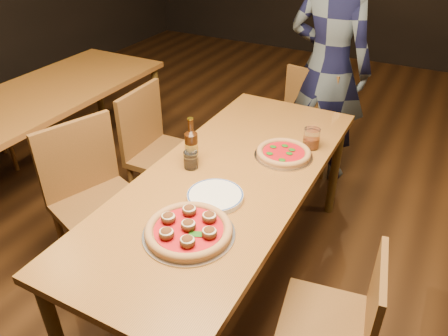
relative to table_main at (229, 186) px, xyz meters
The scene contains 14 objects.
ground 0.68m from the table_main, ahead, with size 9.00×9.00×0.00m, color black.
table_main is the anchor object (origin of this frame).
table_left 1.73m from the table_main, 169.99° to the left, with size 0.80×2.00×0.75m.
chair_main_nw 0.73m from the table_main, 158.12° to the right, with size 0.46×0.46×0.98m, color brown, non-canonical shape.
chair_main_sw 0.79m from the table_main, 148.80° to the left, with size 0.45×0.45×0.95m, color brown, non-canonical shape.
chair_main_e 0.80m from the table_main, 28.46° to the right, with size 0.38×0.38×0.81m, color brown, non-canonical shape.
chair_end 1.20m from the table_main, 92.29° to the left, with size 0.42×0.42×0.91m, color brown, non-canonical shape.
pizza_meatball 0.50m from the table_main, 82.61° to the right, with size 0.39×0.39×0.07m.
pizza_margherita 0.37m from the table_main, 59.67° to the left, with size 0.32×0.32×0.04m.
plate_stack 0.23m from the table_main, 79.80° to the right, with size 0.27×0.27×0.03m, color white.
beer_bottle 0.28m from the table_main, behind, with size 0.07×0.07×0.25m.
water_glass 0.24m from the table_main, behind, with size 0.07×0.07×0.09m, color white.
amber_glass 0.56m from the table_main, 59.44° to the left, with size 0.09×0.09×0.11m, color #903B10.
diner 1.46m from the table_main, 86.99° to the left, with size 0.64×0.42×1.76m, color black.
Camera 1 is at (0.85, -1.66, 1.97)m, focal length 35.00 mm.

